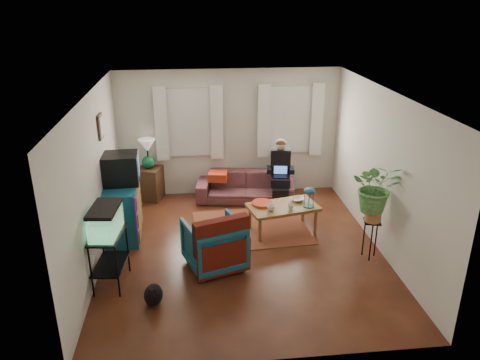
{
  "coord_description": "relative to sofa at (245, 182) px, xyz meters",
  "views": [
    {
      "loc": [
        -0.77,
        -6.69,
        3.95
      ],
      "look_at": [
        0.0,
        0.4,
        1.1
      ],
      "focal_mm": 35.0,
      "sensor_mm": 36.0,
      "label": 1
    }
  ],
  "objects": [
    {
      "name": "seated_person",
      "position": [
        0.69,
        -0.11,
        0.2
      ],
      "size": [
        0.57,
        0.67,
        1.16
      ],
      "primitive_type": null,
      "rotation": [
        0.0,
        0.0,
        -0.16
      ],
      "color": "black",
      "rests_on": "sofa"
    },
    {
      "name": "wall_left",
      "position": [
        -2.54,
        -2.05,
        0.92
      ],
      "size": [
        0.01,
        5.0,
        2.6
      ],
      "primitive_type": "cube",
      "color": "silver",
      "rests_on": "floor"
    },
    {
      "name": "area_rug",
      "position": [
        -0.05,
        -1.26,
        -0.37
      ],
      "size": [
        2.1,
        1.73,
        0.01
      ],
      "primitive_type": "cube",
      "rotation": [
        0.0,
        0.0,
        0.06
      ],
      "color": "brown",
      "rests_on": "floor"
    },
    {
      "name": "picture_frame",
      "position": [
        -2.5,
        -1.2,
        1.57
      ],
      "size": [
        0.04,
        0.32,
        0.4
      ],
      "primitive_type": "cube",
      "color": "#3D2616",
      "rests_on": "wall_left"
    },
    {
      "name": "potted_plant",
      "position": [
        1.7,
        -2.46,
        0.71
      ],
      "size": [
        0.88,
        0.81,
        0.82
      ],
      "primitive_type": "imported",
      "rotation": [
        0.0,
        0.0,
        -0.26
      ],
      "color": "#599947",
      "rests_on": "plant_stand"
    },
    {
      "name": "serape_throw",
      "position": [
        -0.67,
        -2.76,
        0.21
      ],
      "size": [
        0.86,
        0.46,
        0.69
      ],
      "primitive_type": "cube",
      "rotation": [
        0.0,
        0.0,
        0.33
      ],
      "color": "#9E0A0A",
      "rests_on": "armchair"
    },
    {
      "name": "bowl",
      "position": [
        0.79,
        -1.26,
        0.14
      ],
      "size": [
        0.28,
        0.28,
        0.06
      ],
      "primitive_type": "imported",
      "rotation": [
        0.0,
        0.0,
        0.22
      ],
      "color": "white",
      "rests_on": "coffee_table"
    },
    {
      "name": "crt_tv",
      "position": [
        -2.26,
        -1.2,
        0.83
      ],
      "size": [
        0.61,
        0.55,
        0.51
      ],
      "primitive_type": "cube",
      "rotation": [
        0.0,
        0.0,
        0.04
      ],
      "color": "black",
      "rests_on": "dresser"
    },
    {
      "name": "armchair",
      "position": [
        -0.78,
        -2.45,
        0.04
      ],
      "size": [
        1.02,
        0.99,
        0.84
      ],
      "primitive_type": "imported",
      "rotation": [
        0.0,
        0.0,
        3.47
      ],
      "color": "#126671",
      "rests_on": "floor"
    },
    {
      "name": "aquarium",
      "position": [
        -2.29,
        -2.77,
        0.65
      ],
      "size": [
        0.43,
        0.7,
        0.43
      ],
      "primitive_type": "cube",
      "rotation": [
        0.0,
        0.0,
        -0.1
      ],
      "color": "#7FD899",
      "rests_on": "aquarium_stand"
    },
    {
      "name": "cup_a",
      "position": [
        0.25,
        -1.6,
        0.17
      ],
      "size": [
        0.16,
        0.16,
        0.11
      ],
      "primitive_type": "imported",
      "rotation": [
        0.0,
        0.0,
        0.22
      ],
      "color": "white",
      "rests_on": "coffee_table"
    },
    {
      "name": "side_table",
      "position": [
        -1.94,
        0.27,
        -0.04
      ],
      "size": [
        0.58,
        0.58,
        0.67
      ],
      "primitive_type": "cube",
      "rotation": [
        0.0,
        0.0,
        -0.32
      ],
      "color": "#402218",
      "rests_on": "floor"
    },
    {
      "name": "window_right",
      "position": [
        0.96,
        0.43,
        1.17
      ],
      "size": [
        1.08,
        0.04,
        1.38
      ],
      "primitive_type": "cube",
      "color": "white",
      "rests_on": "wall_back"
    },
    {
      "name": "birdcage",
      "position": [
        0.93,
        -1.51,
        0.29
      ],
      "size": [
        0.23,
        0.23,
        0.35
      ],
      "primitive_type": null,
      "rotation": [
        0.0,
        0.0,
        0.22
      ],
      "color": "#115B6B",
      "rests_on": "coffee_table"
    },
    {
      "name": "sofa",
      "position": [
        0.0,
        0.0,
        0.0
      ],
      "size": [
        2.04,
        1.06,
        0.76
      ],
      "primitive_type": "imported",
      "rotation": [
        0.0,
        0.0,
        -0.16
      ],
      "color": "brown",
      "rests_on": "floor"
    },
    {
      "name": "curtains_right",
      "position": [
        0.96,
        0.35,
        1.17
      ],
      "size": [
        1.36,
        0.06,
        1.5
      ],
      "primitive_type": "cube",
      "color": "white",
      "rests_on": "wall_back"
    },
    {
      "name": "wall_right",
      "position": [
        1.96,
        -2.05,
        0.92
      ],
      "size": [
        0.01,
        5.0,
        2.6
      ],
      "primitive_type": "cube",
      "color": "silver",
      "rests_on": "floor"
    },
    {
      "name": "coffee_table",
      "position": [
        0.49,
        -1.44,
        -0.13
      ],
      "size": [
        1.31,
        0.9,
        0.5
      ],
      "primitive_type": "cube",
      "rotation": [
        0.0,
        0.0,
        0.22
      ],
      "color": "brown",
      "rests_on": "floor"
    },
    {
      "name": "table_lamp",
      "position": [
        -1.94,
        0.27,
        0.58
      ],
      "size": [
        0.44,
        0.44,
        0.62
      ],
      "primitive_type": null,
      "rotation": [
        0.0,
        0.0,
        -0.32
      ],
      "color": "white",
      "rests_on": "side_table"
    },
    {
      "name": "plant_stand",
      "position": [
        1.7,
        -2.46,
        -0.06
      ],
      "size": [
        0.33,
        0.33,
        0.65
      ],
      "primitive_type": "cube",
      "rotation": [
        0.0,
        0.0,
        -0.26
      ],
      "color": "black",
      "rests_on": "floor"
    },
    {
      "name": "aquarium_stand",
      "position": [
        -2.29,
        -2.77,
        0.03
      ],
      "size": [
        0.48,
        0.77,
        0.81
      ],
      "primitive_type": "cube",
      "rotation": [
        0.0,
        0.0,
        -0.1
      ],
      "color": "black",
      "rests_on": "floor"
    },
    {
      "name": "snack_tray",
      "position": [
        0.14,
        -1.35,
        0.14
      ],
      "size": [
        0.44,
        0.44,
        0.04
      ],
      "primitive_type": "cylinder",
      "rotation": [
        0.0,
        0.0,
        0.22
      ],
      "color": "#B21414",
      "rests_on": "coffee_table"
    },
    {
      "name": "curtains_left",
      "position": [
        -1.09,
        0.35,
        1.17
      ],
      "size": [
        1.36,
        0.06,
        1.5
      ],
      "primitive_type": "cube",
      "color": "white",
      "rests_on": "wall_back"
    },
    {
      "name": "window_left",
      "position": [
        -1.09,
        0.43,
        1.17
      ],
      "size": [
        1.08,
        0.04,
        1.38
      ],
      "primitive_type": "cube",
      "color": "white",
      "rests_on": "wall_back"
    },
    {
      "name": "black_cat",
      "position": [
        -1.66,
        -3.32,
        -0.21
      ],
      "size": [
        0.27,
        0.4,
        0.33
      ],
      "primitive_type": "ellipsoid",
      "rotation": [
        0.0,
        0.0,
        0.04
      ],
      "color": "black",
      "rests_on": "floor"
    },
    {
      "name": "cup_b",
      "position": [
        0.59,
        -1.62,
        0.17
      ],
      "size": [
        0.13,
        0.13,
        0.1
      ],
      "primitive_type": "imported",
      "rotation": [
        0.0,
        0.0,
        0.22
      ],
      "color": "beige",
      "rests_on": "coffee_table"
    },
    {
      "name": "wall_front",
      "position": [
        -0.29,
        -4.55,
        0.92
      ],
      "size": [
        4.5,
        0.01,
        2.6
      ],
      "primitive_type": "cube",
      "color": "silver",
      "rests_on": "floor"
    },
    {
      "name": "floor",
      "position": [
        -0.29,
        -2.05,
        -0.38
      ],
      "size": [
        4.5,
        5.0,
        0.01
      ],
      "primitive_type": "cube",
      "color": "#4F2B14",
      "rests_on": "ground"
    },
    {
      "name": "wall_back",
      "position": [
        -0.29,
        0.45,
        0.92
      ],
      "size": [
        4.5,
        0.01,
        2.6
      ],
      "primitive_type": "cube",
      "color": "silver",
      "rests_on": "floor"
    },
    {
      "name": "ceiling",
      "position": [
        -0.29,
        -2.05,
        2.22
      ],
      "size": [
        4.5,
        5.0,
        0.01
      ],
      "primitive_type": "cube",
      "color": "white",
      "rests_on": "wall_back"
    },
    {
      "name": "dresser",
      "position": [
        -2.28,
        -1.31,
        0.1
      ],
      "size": [
        0.57,
        1.08,
        0.96
      ],
      "primitive_type": "cube",
      "rotation": [
        0.0,
        0.0,
        0.04
      ],
      "color": "#106065",
      "rests_on": "floor"
    }
  ]
}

